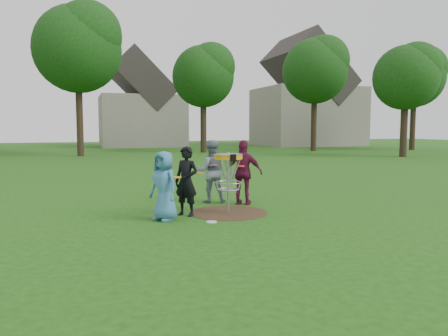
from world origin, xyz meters
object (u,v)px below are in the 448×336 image
object	(u,v)px
player_blue	(164,186)
player_black	(186,181)
player_grey	(211,171)
player_maroon	(244,172)
disc_golf_basket	(228,168)

from	to	relation	value
player_blue	player_black	bearing A→B (deg)	88.86
player_blue	player_grey	world-z (taller)	player_grey
player_grey	player_maroon	size ratio (longest dim) A/B	0.99
player_blue	player_black	xyz separation A→B (m)	(0.55, 0.32, 0.04)
player_black	disc_golf_basket	bearing A→B (deg)	46.47
player_blue	disc_golf_basket	distance (m)	1.59
player_blue	player_grey	xyz separation A→B (m)	(1.58, 1.81, 0.08)
player_maroon	disc_golf_basket	size ratio (longest dim) A/B	1.18
player_blue	player_maroon	size ratio (longest dim) A/B	0.90
player_grey	player_maroon	distance (m)	0.90
player_grey	disc_golf_basket	distance (m)	1.50
player_grey	player_maroon	xyz separation A→B (m)	(0.67, -0.59, 0.01)
player_grey	disc_golf_basket	world-z (taller)	player_grey
player_blue	disc_golf_basket	xyz separation A→B (m)	(1.53, 0.32, 0.29)
player_blue	disc_golf_basket	size ratio (longest dim) A/B	1.06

